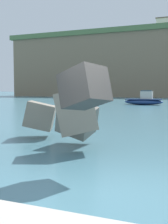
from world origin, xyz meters
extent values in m
plane|color=#42707F|center=(0.00, 0.00, 0.00)|extent=(400.00, 400.00, 0.00)
cube|color=#3D3A38|center=(-0.65, 0.75, 1.91)|extent=(1.23, 1.11, 1.06)
cube|color=slate|center=(-2.29, 3.95, 0.87)|extent=(1.41, 1.19, 1.40)
cube|color=gray|center=(-1.83, 2.80, 1.22)|extent=(1.59, 1.39, 1.46)
cube|color=gray|center=(-4.23, 4.78, 0.85)|extent=(1.57, 1.50, 1.17)
ellipsoid|color=navy|center=(-5.87, 31.32, 0.35)|extent=(4.72, 1.76, 0.71)
cube|color=navy|center=(-5.87, 31.32, 0.67)|extent=(4.34, 1.62, 0.10)
cube|color=#B7B2A8|center=(-5.52, 31.33, 1.18)|extent=(1.43, 1.00, 0.94)
cube|color=#334C5B|center=(-5.52, 31.33, 1.70)|extent=(1.29, 0.90, 0.12)
sphere|color=yellow|center=(-6.53, 12.49, 0.22)|extent=(0.44, 0.44, 0.44)
camera|label=1|loc=(1.95, -5.35, 1.88)|focal=48.73mm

